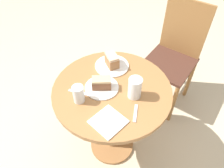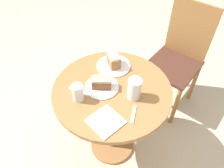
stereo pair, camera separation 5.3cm
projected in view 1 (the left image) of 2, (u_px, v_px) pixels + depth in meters
The scene contains 12 objects.
ground_plane at pixel (112, 145), 1.90m from camera, with size 8.00×8.00×0.00m, color beige.
table at pixel (112, 104), 1.49m from camera, with size 0.76×0.76×0.72m.
chair at pixel (173, 56), 1.94m from camera, with size 0.41×0.44×0.98m.
plate_near at pixel (102, 87), 1.38m from camera, with size 0.21×0.21×0.01m.
plate_far at pixel (112, 66), 1.53m from camera, with size 0.24×0.24×0.01m.
cake_slice_near at pixel (102, 83), 1.35m from camera, with size 0.13×0.12×0.07m.
cake_slice_far at pixel (112, 60), 1.49m from camera, with size 0.13×0.12×0.09m.
glass_lemonade at pixel (135, 89), 1.30m from camera, with size 0.08×0.08×0.14m.
glass_water at pixel (79, 95), 1.28m from camera, with size 0.07×0.07×0.11m.
napkin_stack at pixel (108, 122), 1.20m from camera, with size 0.19×0.19×0.01m.
fork at pixel (81, 93), 1.35m from camera, with size 0.17×0.07×0.00m.
spoon at pixel (135, 113), 1.25m from camera, with size 0.07×0.12×0.00m.
Camera 1 is at (0.53, -0.78, 1.73)m, focal length 35.00 mm.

